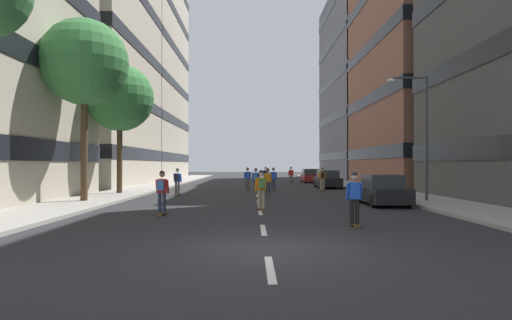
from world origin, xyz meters
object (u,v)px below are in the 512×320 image
object	(u,v)px
street_tree_near	(85,63)
skater_1	(261,187)
skater_5	(322,177)
parked_car_mid	(382,191)
parked_car_far	(328,180)
skater_6	(266,174)
skater_0	(162,190)
skater_7	(273,178)
skater_3	(268,180)
street_tree_mid	(120,98)
skater_4	(291,174)
parked_car_near	(310,176)
skater_9	(177,180)
skater_10	(354,196)
skater_8	(248,177)
skater_2	(256,179)
streetlamp_right	(419,124)

from	to	relation	value
street_tree_near	skater_1	world-z (taller)	street_tree_near
skater_5	parked_car_mid	bearing A→B (deg)	-84.71
parked_car_far	skater_1	bearing A→B (deg)	-108.62
skater_1	skater_6	size ratio (longest dim) A/B	1.00
skater_0	skater_7	bearing A→B (deg)	72.13
skater_7	skater_3	bearing A→B (deg)	-96.78
street_tree_mid	skater_0	distance (m)	13.70
street_tree_near	skater_4	size ratio (longest dim) A/B	5.33
parked_car_near	skater_9	xyz separation A→B (m)	(-11.30, -20.10, 0.32)
skater_0	skater_9	size ratio (longest dim) A/B	1.00
parked_car_near	skater_4	xyz separation A→B (m)	(-2.43, -3.22, 0.29)
parked_car_near	skater_1	world-z (taller)	skater_1
skater_7	skater_10	bearing A→B (deg)	-85.06
skater_5	skater_7	bearing A→B (deg)	175.23
street_tree_near	skater_1	size ratio (longest dim) A/B	5.33
parked_car_far	skater_8	world-z (taller)	skater_8
skater_2	skater_9	world-z (taller)	same
parked_car_far	street_tree_near	world-z (taller)	street_tree_near
streetlamp_right	skater_0	world-z (taller)	streetlamp_right
streetlamp_right	skater_10	xyz separation A→B (m)	(-5.40, -8.44, -3.15)
streetlamp_right	skater_4	distance (m)	23.10
skater_2	skater_7	bearing A→B (deg)	68.81
skater_4	skater_8	size ratio (longest dim) A/B	1.00
skater_8	streetlamp_right	bearing A→B (deg)	-52.37
parked_car_near	street_tree_near	size ratio (longest dim) A/B	0.46
skater_7	skater_5	bearing A→B (deg)	-4.77
street_tree_mid	skater_0	bearing A→B (deg)	-65.77
skater_3	skater_6	distance (m)	14.73
street_tree_mid	skater_6	world-z (taller)	street_tree_mid
street_tree_mid	skater_1	size ratio (longest dim) A/B	4.79
skater_0	skater_6	world-z (taller)	same
skater_6	skater_9	xyz separation A→B (m)	(-6.17, -15.03, 0.00)
streetlamp_right	skater_4	bearing A→B (deg)	101.82
skater_5	parked_car_near	bearing A→B (deg)	85.89
skater_6	parked_car_far	bearing A→B (deg)	-49.56
skater_0	skater_10	size ratio (longest dim) A/B	1.00
parked_car_mid	skater_1	size ratio (longest dim) A/B	2.47
skater_3	skater_7	bearing A→B (deg)	83.22
parked_car_mid	parked_car_near	bearing A→B (deg)	90.00
parked_car_mid	skater_3	bearing A→B (deg)	128.86
skater_1	skater_4	bearing A→B (deg)	82.00
parked_car_far	parked_car_near	bearing A→B (deg)	90.00
streetlamp_right	skater_3	size ratio (longest dim) A/B	3.65
skater_0	skater_3	distance (m)	12.00
skater_4	skater_5	size ratio (longest dim) A/B	1.00
skater_6	streetlamp_right	bearing A→B (deg)	-70.23
street_tree_mid	skater_5	size ratio (longest dim) A/B	4.79
parked_car_near	skater_8	distance (m)	15.43
skater_8	skater_10	xyz separation A→B (m)	(3.68, -20.22, 0.00)
parked_car_far	skater_4	world-z (taller)	skater_4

